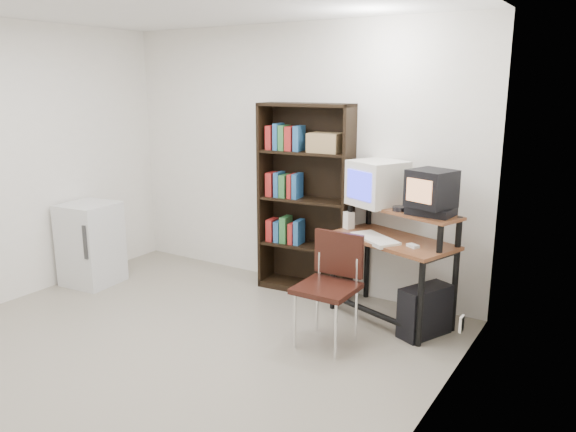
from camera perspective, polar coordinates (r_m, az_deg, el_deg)
The scene contains 17 objects.
floor at distance 4.54m, azimuth -13.23°, elevation -13.71°, with size 4.00×4.00×0.01m, color #9D9482.
back_wall at distance 5.67m, azimuth 0.51°, elevation 5.95°, with size 4.00×0.01×2.60m, color white.
right_wall at distance 3.04m, azimuth 13.04°, elevation -1.04°, with size 0.01×4.00×2.60m, color white.
computer_desk at distance 4.92m, azimuth 10.70°, elevation -2.97°, with size 1.18×0.84×0.98m.
crt_monitor at distance 5.05m, azimuth 9.08°, elevation 3.33°, with size 0.56×0.56×0.40m.
vcr at distance 4.74m, azimuth 14.31°, elevation 0.46°, with size 0.36×0.26×0.08m, color black.
crt_tv at distance 4.69m, azimuth 14.36°, elevation 2.72°, with size 0.41×0.40×0.30m.
cd_spindle at distance 4.82m, azimuth 11.26°, elevation 0.66°, with size 0.12×0.12×0.05m, color #26262B.
keyboard at distance 4.84m, azimuth 8.83°, elevation -2.35°, with size 0.47×0.21×0.04m, color white.
mousepad at distance 4.68m, azimuth 12.46°, elevation -3.25°, with size 0.22×0.18×0.01m, color black.
mouse at distance 4.67m, azimuth 12.57°, elevation -3.03°, with size 0.10×0.06×0.03m, color white.
desk_speaker at distance 5.15m, azimuth 6.19°, elevation -0.50°, with size 0.08×0.07×0.17m, color white.
pc_tower at distance 4.80m, azimuth 13.74°, elevation -9.37°, with size 0.20×0.45×0.42m, color black.
school_chair at distance 4.46m, azimuth 4.40°, elevation -6.18°, with size 0.44×0.44×0.88m.
bookshelf at distance 5.49m, azimuth 1.89°, elevation 1.94°, with size 0.95×0.39×1.85m.
mini_fridge at distance 6.12m, azimuth -19.40°, elevation -2.67°, with size 0.54×0.54×0.85m.
wall_outlet at distance 4.42m, azimuth 17.21°, elevation -10.42°, with size 0.02×0.08×0.12m, color beige.
Camera 1 is at (2.94, -2.79, 2.04)m, focal length 35.00 mm.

